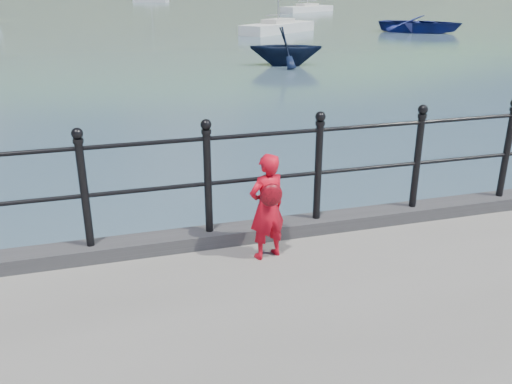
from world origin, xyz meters
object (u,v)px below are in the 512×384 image
object	(u,v)px
launch_blue	(420,24)
child	(267,206)
sailboat_deep	(151,0)
launch_navy	(286,46)
sailboat_far	(307,9)
railing	(265,165)
sailboat_near	(278,28)

from	to	relation	value
launch_blue	child	bearing A→B (deg)	-172.05
sailboat_deep	launch_navy	bearing A→B (deg)	-62.94
launch_navy	sailboat_far	size ratio (longest dim) A/B	0.29
launch_blue	sailboat_deep	size ratio (longest dim) A/B	0.65
child	railing	bearing A→B (deg)	-119.65
launch_blue	launch_navy	distance (m)	20.33
railing	launch_blue	xyz separation A→B (m)	(21.96, 32.08, -1.20)
child	sailboat_deep	world-z (taller)	sailboat_deep
sailboat_near	sailboat_far	size ratio (longest dim) A/B	0.87
launch_navy	sailboat_near	distance (m)	16.74
launch_navy	railing	bearing A→B (deg)	176.45
child	sailboat_near	xyz separation A→B (m)	(11.71, 35.10, -1.21)
railing	sailboat_far	world-z (taller)	sailboat_far
launch_blue	launch_navy	bearing A→B (deg)	173.42
sailboat_near	railing	bearing A→B (deg)	-145.72
railing	sailboat_far	distance (m)	66.49
launch_navy	sailboat_deep	world-z (taller)	sailboat_deep
sailboat_near	sailboat_deep	size ratio (longest dim) A/B	1.04
railing	sailboat_deep	distance (m)	100.13
child	sailboat_deep	xyz separation A→B (m)	(9.00, 100.17, -1.21)
launch_blue	sailboat_far	world-z (taller)	sailboat_far
launch_blue	sailboat_near	world-z (taller)	sailboat_near
sailboat_near	launch_navy	bearing A→B (deg)	-144.27
child	launch_navy	bearing A→B (deg)	-125.74
launch_blue	sailboat_far	size ratio (longest dim) A/B	0.54
child	sailboat_far	distance (m)	66.93
launch_blue	sailboat_near	size ratio (longest dim) A/B	0.62
launch_blue	sailboat_near	bearing A→B (deg)	118.12
child	launch_navy	world-z (taller)	child
railing	child	size ratio (longest dim) A/B	16.75
child	sailboat_near	world-z (taller)	sailboat_near
railing	sailboat_near	size ratio (longest dim) A/B	1.89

